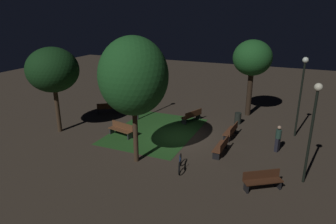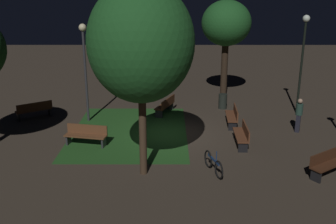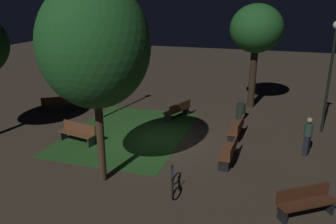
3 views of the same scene
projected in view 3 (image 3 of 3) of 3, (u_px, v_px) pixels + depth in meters
The scene contains 15 objects.
ground_plane at pixel (163, 140), 15.50m from camera, with size 60.00×60.00×0.00m, color #3D3328.
grass_lawn at pixel (128, 133), 16.34m from camera, with size 7.19×5.30×0.01m, color #23511E.
bench_back_row at pixel (230, 151), 13.30m from camera, with size 1.82×0.55×0.88m.
bench_corner at pixel (237, 128), 15.62m from camera, with size 1.83×0.60×0.88m.
bench_by_lamp at pixel (178, 110), 18.18m from camera, with size 1.85×1.10×0.88m.
bench_path_side at pixel (305, 201), 10.04m from camera, with size 1.41×1.76×0.88m.
bench_lawn_edge at pixel (58, 103), 19.34m from camera, with size 1.42×1.75×0.88m.
bench_front_left at pixel (78, 132), 15.15m from camera, with size 0.84×1.86×0.88m.
tree_lawn_side at pixel (256, 30), 18.88m from camera, with size 2.89×2.89×5.84m.
tree_tall_center at pixel (94, 46), 10.68m from camera, with size 3.55×3.55×6.71m.
lamp_post_near_wall at pixel (97, 57), 17.34m from camera, with size 0.36×0.36×4.84m.
lamp_post_plaza_east at pixel (332, 60), 15.39m from camera, with size 0.36×0.36×5.17m.
trash_bin at pixel (241, 111), 18.18m from camera, with size 0.47×0.47×0.83m, color black.
bicycle at pixel (172, 181), 11.39m from camera, with size 1.57×0.54×0.93m.
pedestrian at pixel (308, 136), 13.82m from camera, with size 0.34×0.32×1.61m.
Camera 3 is at (-13.58, -4.46, 6.12)m, focal length 36.79 mm.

